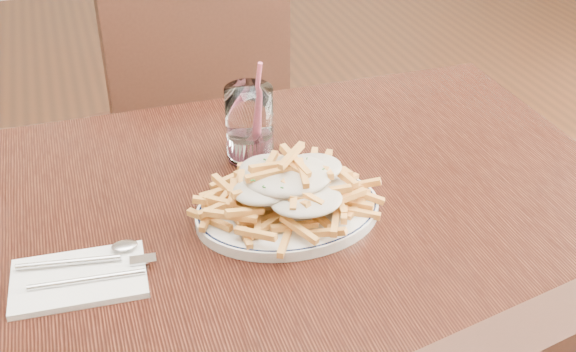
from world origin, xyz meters
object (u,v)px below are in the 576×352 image
object	(u,v)px
table	(250,261)
loaded_fries	(288,184)
fries_plate	(288,211)
water_glass	(250,128)
chair_far	(193,126)

from	to	relation	value
table	loaded_fries	xyz separation A→B (m)	(0.06, -0.01, 0.14)
fries_plate	table	bearing A→B (deg)	170.02
water_glass	chair_far	bearing A→B (deg)	89.68
chair_far	fries_plate	xyz separation A→B (m)	(0.00, -0.75, 0.25)
table	chair_far	world-z (taller)	chair_far
chair_far	loaded_fries	distance (m)	0.81
table	water_glass	size ratio (longest dim) A/B	7.00
fries_plate	loaded_fries	size ratio (longest dim) A/B	1.09
fries_plate	water_glass	distance (m)	0.19
table	loaded_fries	world-z (taller)	loaded_fries
fries_plate	chair_far	bearing A→B (deg)	90.30
water_glass	table	bearing A→B (deg)	-106.36
table	fries_plate	world-z (taller)	fries_plate
table	water_glass	bearing A→B (deg)	73.64
loaded_fries	water_glass	world-z (taller)	water_glass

